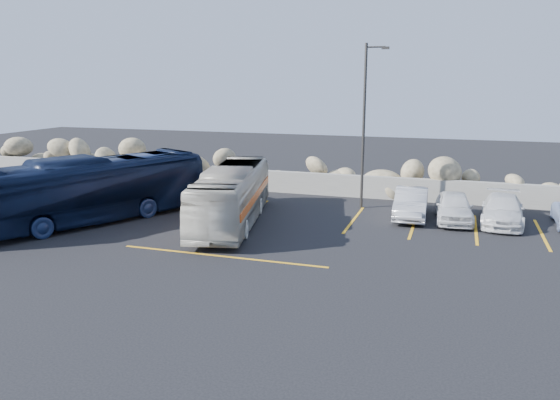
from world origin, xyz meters
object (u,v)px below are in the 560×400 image
(lamppost, at_px, (365,122))
(vintage_bus, at_px, (232,195))
(car_b, at_px, (411,203))
(car_a, at_px, (454,207))
(car_c, at_px, (502,210))
(tour_coach, at_px, (93,189))

(lamppost, bearing_deg, vintage_bus, -136.49)
(lamppost, relative_size, car_b, 1.93)
(lamppost, xyz_separation_m, car_a, (4.38, -1.39, -3.63))
(car_c, bearing_deg, car_a, -170.34)
(lamppost, bearing_deg, car_c, -10.24)
(vintage_bus, xyz_separation_m, car_b, (7.52, 3.52, -0.60))
(lamppost, height_order, car_b, lamppost)
(car_c, bearing_deg, lamppost, 173.22)
(vintage_bus, bearing_deg, car_c, 5.16)
(vintage_bus, xyz_separation_m, tour_coach, (-6.04, -1.70, 0.20))
(car_a, distance_m, car_c, 2.08)
(lamppost, height_order, car_c, lamppost)
(lamppost, distance_m, car_b, 4.56)
(tour_coach, distance_m, car_b, 14.55)
(tour_coach, relative_size, car_b, 2.58)
(vintage_bus, relative_size, car_c, 2.13)
(vintage_bus, bearing_deg, lamppost, 31.19)
(car_c, bearing_deg, vintage_bus, -159.06)
(car_a, bearing_deg, tour_coach, -166.17)
(vintage_bus, xyz_separation_m, car_c, (11.49, 3.62, -0.65))
(lamppost, relative_size, vintage_bus, 0.87)
(car_a, bearing_deg, lamppost, 158.04)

